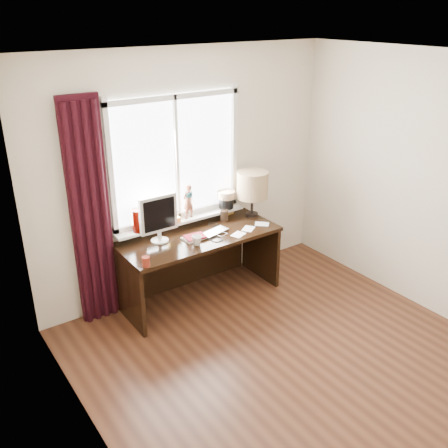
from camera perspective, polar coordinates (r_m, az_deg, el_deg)
floor at (r=4.58m, az=9.90°, el=-16.71°), size 3.50×4.00×0.00m
ceiling at (r=3.53m, az=12.96°, el=17.57°), size 3.50×4.00×0.00m
wall_back at (r=5.34m, az=-4.17°, el=5.73°), size 3.50×0.00×2.60m
wall_left at (r=3.01m, az=-13.32°, el=-10.07°), size 0.00×4.00×2.60m
laptop at (r=5.23m, az=-1.07°, el=-0.93°), size 0.35×0.27×0.02m
mug at (r=4.97m, az=-3.13°, el=-1.84°), size 0.14×0.14×0.10m
red_cup at (r=4.62m, az=-8.91°, el=-4.28°), size 0.07×0.07×0.10m
window at (r=5.24m, az=-5.12°, el=5.43°), size 1.52×0.21×1.40m
curtain at (r=4.88m, az=-14.99°, el=0.87°), size 0.38×0.09×2.25m
desk at (r=5.38m, az=-3.34°, el=-3.26°), size 1.70×0.70×0.75m
monitor at (r=4.99m, az=-7.50°, el=0.90°), size 0.40×0.18×0.49m
notebook_stack at (r=5.12m, az=-3.42°, el=-1.54°), size 0.24×0.18×0.03m
brush_holder at (r=5.53m, az=0.02°, el=1.03°), size 0.09×0.09×0.25m
icon_frame at (r=5.68m, az=0.74°, el=1.71°), size 0.10×0.04×0.13m
table_lamp at (r=5.56m, az=3.27°, el=4.44°), size 0.35×0.35×0.52m
loose_papers at (r=5.34m, az=2.96°, el=-0.57°), size 0.56×0.24×0.00m
desk_cables at (r=5.24m, az=-0.96°, el=-1.01°), size 0.32×0.49×0.01m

